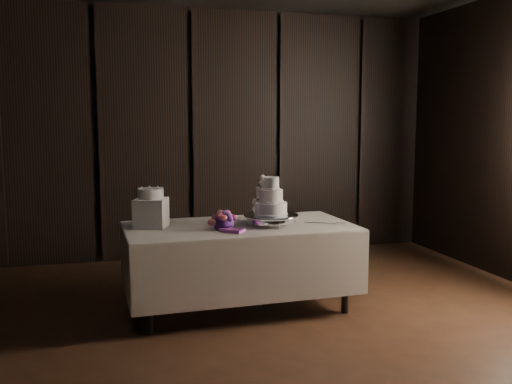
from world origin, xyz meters
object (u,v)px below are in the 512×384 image
object	(u,v)px
cake_stand	(271,220)
wedding_cake	(269,200)
small_cake	(151,194)
display_table	(240,263)
bouquet	(223,222)
box_pedestal	(151,213)

from	to	relation	value
cake_stand	wedding_cake	distance (m)	0.18
cake_stand	small_cake	size ratio (longest dim) A/B	2.19
display_table	cake_stand	bearing A→B (deg)	-13.57
cake_stand	display_table	bearing A→B (deg)	168.49
cake_stand	bouquet	distance (m)	0.47
cake_stand	box_pedestal	size ratio (longest dim) A/B	1.86
bouquet	cake_stand	bearing A→B (deg)	13.98
cake_stand	small_cake	world-z (taller)	small_cake
display_table	cake_stand	world-z (taller)	cake_stand
small_cake	bouquet	bearing A→B (deg)	-25.21
cake_stand	small_cake	bearing A→B (deg)	171.18
cake_stand	small_cake	xyz separation A→B (m)	(-1.03, 0.16, 0.25)
wedding_cake	box_pedestal	bearing A→B (deg)	-165.93
bouquet	small_cake	size ratio (longest dim) A/B	1.85
cake_stand	small_cake	distance (m)	1.07
display_table	box_pedestal	size ratio (longest dim) A/B	7.79
display_table	box_pedestal	bearing A→B (deg)	170.08
wedding_cake	small_cake	distance (m)	1.02
bouquet	small_cake	world-z (taller)	small_cake
bouquet	box_pedestal	bearing A→B (deg)	154.79
bouquet	small_cake	distance (m)	0.68
display_table	wedding_cake	size ratio (longest dim) A/B	6.00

